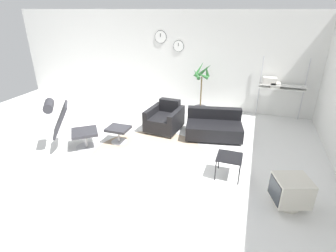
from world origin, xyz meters
TOP-DOWN VIEW (x-y plane):
  - ground_plane at (0.00, 0.00)m, footprint 12.00×12.00m
  - wall_back at (-0.00, 3.22)m, footprint 12.00×0.09m
  - round_rug at (-0.14, -0.04)m, footprint 2.42×2.42m
  - lounge_chair at (-1.83, -0.32)m, footprint 1.07×0.98m
  - ottoman at (-1.00, 0.31)m, footprint 0.49×0.42m
  - armchair_red at (-0.23, 1.31)m, footprint 0.84×0.94m
  - couch_low at (0.99, 1.32)m, footprint 1.42×1.05m
  - side_table at (1.52, -0.25)m, footprint 0.44×0.44m
  - crt_television at (2.50, -0.77)m, footprint 0.63×0.60m
  - potted_plant at (0.39, 2.58)m, footprint 0.53×0.54m
  - shelf_unit at (2.34, 3.00)m, footprint 1.18×0.28m

SIDE VIEW (x-z plane):
  - ground_plane at x=0.00m, z-range 0.00..0.00m
  - round_rug at x=-0.14m, z-range 0.00..0.01m
  - couch_low at x=0.99m, z-range -0.08..0.55m
  - armchair_red at x=-0.23m, z-range -0.09..0.62m
  - crt_television at x=2.50m, z-range 0.02..0.53m
  - ottoman at x=-1.00m, z-range 0.09..0.46m
  - side_table at x=1.52m, z-range 0.17..0.58m
  - potted_plant at x=0.39m, z-range -0.21..1.30m
  - lounge_chair at x=-1.83m, z-range 0.08..1.22m
  - shelf_unit at x=2.34m, z-range 0.13..1.79m
  - wall_back at x=0.00m, z-range 0.00..2.80m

